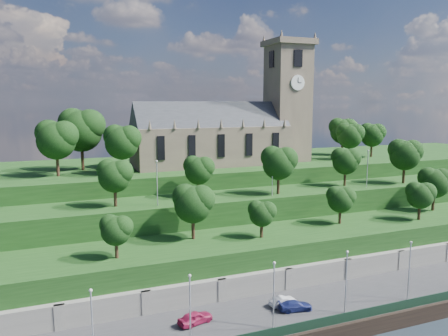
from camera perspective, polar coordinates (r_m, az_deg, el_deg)
name	(u,v)px	position (r m, az deg, el deg)	size (l,w,h in m)	color
ground	(370,335)	(59.39, 18.57, -19.95)	(320.00, 320.00, 0.00)	#1B242C
promenade	(340,306)	(63.09, 14.97, -16.99)	(160.00, 12.00, 2.00)	#2D2D30
quay_wall	(371,327)	(58.85, 18.66, -19.02)	(160.00, 0.50, 2.20)	black
fence	(368,312)	(58.62, 18.31, -17.48)	(160.00, 0.10, 1.20)	black
retaining_wall	(316,278)	(66.93, 11.91, -13.94)	(160.00, 2.10, 5.00)	slate
embankment_lower	(295,255)	(71.14, 9.24, -11.18)	(160.00, 12.00, 8.00)	#153812
embankment_upper	(264,225)	(79.70, 5.22, -7.41)	(160.00, 10.00, 12.00)	#153812
hilltop	(222,194)	(97.99, -0.29, -3.44)	(160.00, 32.00, 15.00)	#153812
church	(232,128)	(92.56, 1.07, 5.25)	(38.60, 12.35, 27.60)	brown
trees_lower	(321,197)	(71.81, 12.56, -3.69)	(63.35, 8.96, 8.21)	black
trees_upper	(296,161)	(79.10, 9.34, 0.85)	(61.95, 8.30, 8.80)	black
trees_hilltop	(196,133)	(88.81, -3.68, 4.59)	(76.64, 16.08, 11.84)	black
lamp_posts_promenade	(346,277)	(57.17, 15.67, -13.60)	(60.36, 0.36, 8.10)	#B2B2B7
lamp_posts_upper	(272,172)	(74.89, 6.35, -0.49)	(40.36, 0.36, 7.16)	#B2B2B7
car_left	(195,318)	(54.60, -3.77, -18.93)	(1.73, 4.30, 1.47)	#971941
car_middle	(283,301)	(59.16, 7.68, -16.84)	(1.28, 3.66, 1.21)	silver
car_right	(295,306)	(58.19, 9.31, -17.32)	(1.74, 4.28, 1.24)	navy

